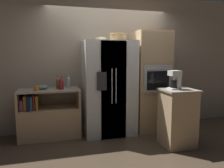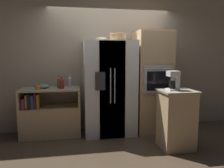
{
  "view_description": "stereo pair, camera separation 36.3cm",
  "coord_description": "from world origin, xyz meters",
  "px_view_note": "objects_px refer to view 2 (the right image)",
  "views": [
    {
      "loc": [
        -1.13,
        -4.06,
        1.55
      ],
      "look_at": [
        -0.04,
        -0.04,
        1.01
      ],
      "focal_mm": 35.0,
      "sensor_mm": 36.0,
      "label": 1
    },
    {
      "loc": [
        -0.77,
        -4.14,
        1.55
      ],
      "look_at": [
        -0.04,
        -0.04,
        1.01
      ],
      "focal_mm": 35.0,
      "sensor_mm": 36.0,
      "label": 2
    }
  ],
  "objects_px": {
    "wicker_basket": "(118,37)",
    "bottle_wide": "(62,83)",
    "fruit_bowl": "(101,39)",
    "bottle_short": "(70,81)",
    "mug": "(38,87)",
    "refrigerator": "(109,88)",
    "coffee_maker": "(174,80)",
    "bottle_tall": "(59,82)",
    "wall_oven": "(152,82)",
    "mixing_bowl": "(44,86)"
  },
  "relations": [
    {
      "from": "wall_oven",
      "to": "mixing_bowl",
      "type": "distance_m",
      "value": 2.15
    },
    {
      "from": "wicker_basket",
      "to": "bottle_short",
      "type": "height_order",
      "value": "wicker_basket"
    },
    {
      "from": "bottle_tall",
      "to": "refrigerator",
      "type": "bearing_deg",
      "value": -7.66
    },
    {
      "from": "fruit_bowl",
      "to": "mug",
      "type": "bearing_deg",
      "value": -176.4
    },
    {
      "from": "refrigerator",
      "to": "bottle_short",
      "type": "bearing_deg",
      "value": 165.51
    },
    {
      "from": "bottle_tall",
      "to": "bottle_short",
      "type": "xyz_separation_m",
      "value": [
        0.2,
        0.07,
        0.0
      ]
    },
    {
      "from": "wall_oven",
      "to": "coffee_maker",
      "type": "relative_size",
      "value": 6.44
    },
    {
      "from": "refrigerator",
      "to": "bottle_tall",
      "type": "relative_size",
      "value": 7.21
    },
    {
      "from": "bottle_short",
      "to": "mug",
      "type": "relative_size",
      "value": 2.07
    },
    {
      "from": "wall_oven",
      "to": "mug",
      "type": "height_order",
      "value": "wall_oven"
    },
    {
      "from": "wicker_basket",
      "to": "bottle_short",
      "type": "distance_m",
      "value": 1.29
    },
    {
      "from": "refrigerator",
      "to": "coffee_maker",
      "type": "distance_m",
      "value": 1.3
    },
    {
      "from": "wicker_basket",
      "to": "bottle_wide",
      "type": "relative_size",
      "value": 1.42
    },
    {
      "from": "wicker_basket",
      "to": "bottle_tall",
      "type": "relative_size",
      "value": 1.25
    },
    {
      "from": "wall_oven",
      "to": "mug",
      "type": "distance_m",
      "value": 2.23
    },
    {
      "from": "fruit_bowl",
      "to": "bottle_wide",
      "type": "xyz_separation_m",
      "value": [
        -0.76,
        -0.01,
        -0.84
      ]
    },
    {
      "from": "refrigerator",
      "to": "wall_oven",
      "type": "distance_m",
      "value": 0.89
    },
    {
      "from": "bottle_short",
      "to": "mixing_bowl",
      "type": "xyz_separation_m",
      "value": [
        -0.49,
        -0.05,
        -0.07
      ]
    },
    {
      "from": "wall_oven",
      "to": "refrigerator",
      "type": "bearing_deg",
      "value": -178.64
    },
    {
      "from": "refrigerator",
      "to": "bottle_wide",
      "type": "xyz_separation_m",
      "value": [
        -0.91,
        0.03,
        0.11
      ]
    },
    {
      "from": "bottle_short",
      "to": "mug",
      "type": "bearing_deg",
      "value": -158.61
    },
    {
      "from": "bottle_tall",
      "to": "fruit_bowl",
      "type": "bearing_deg",
      "value": -5.78
    },
    {
      "from": "fruit_bowl",
      "to": "bottle_short",
      "type": "relative_size",
      "value": 0.87
    },
    {
      "from": "bottle_short",
      "to": "mug",
      "type": "height_order",
      "value": "bottle_short"
    },
    {
      "from": "coffee_maker",
      "to": "mixing_bowl",
      "type": "bearing_deg",
      "value": 155.23
    },
    {
      "from": "bottle_tall",
      "to": "mug",
      "type": "bearing_deg",
      "value": -157.4
    },
    {
      "from": "bottle_wide",
      "to": "mug",
      "type": "bearing_deg",
      "value": -171.78
    },
    {
      "from": "wicker_basket",
      "to": "coffee_maker",
      "type": "xyz_separation_m",
      "value": [
        0.77,
        -0.82,
        -0.75
      ]
    },
    {
      "from": "bottle_tall",
      "to": "bottle_short",
      "type": "distance_m",
      "value": 0.21
    },
    {
      "from": "bottle_tall",
      "to": "coffee_maker",
      "type": "distance_m",
      "value": 2.15
    },
    {
      "from": "fruit_bowl",
      "to": "bottle_wide",
      "type": "distance_m",
      "value": 1.13
    },
    {
      "from": "wall_oven",
      "to": "bottle_wide",
      "type": "relative_size",
      "value": 9.1
    },
    {
      "from": "wicker_basket",
      "to": "mixing_bowl",
      "type": "distance_m",
      "value": 1.72
    },
    {
      "from": "wall_oven",
      "to": "bottle_short",
      "type": "bearing_deg",
      "value": 173.87
    },
    {
      "from": "bottle_tall",
      "to": "coffee_maker",
      "type": "height_order",
      "value": "coffee_maker"
    },
    {
      "from": "refrigerator",
      "to": "bottle_short",
      "type": "distance_m",
      "value": 0.8
    },
    {
      "from": "wicker_basket",
      "to": "refrigerator",
      "type": "bearing_deg",
      "value": 164.54
    },
    {
      "from": "bottle_short",
      "to": "mixing_bowl",
      "type": "height_order",
      "value": "bottle_short"
    },
    {
      "from": "bottle_tall",
      "to": "mixing_bowl",
      "type": "bearing_deg",
      "value": 176.59
    },
    {
      "from": "wall_oven",
      "to": "mug",
      "type": "bearing_deg",
      "value": -178.71
    },
    {
      "from": "bottle_tall",
      "to": "bottle_wide",
      "type": "relative_size",
      "value": 1.14
    },
    {
      "from": "mug",
      "to": "coffee_maker",
      "type": "bearing_deg",
      "value": -20.13
    },
    {
      "from": "bottle_short",
      "to": "coffee_maker",
      "type": "distance_m",
      "value": 2.01
    },
    {
      "from": "wicker_basket",
      "to": "mixing_bowl",
      "type": "relative_size",
      "value": 1.47
    },
    {
      "from": "bottle_short",
      "to": "bottle_wide",
      "type": "bearing_deg",
      "value": -130.81
    },
    {
      "from": "fruit_bowl",
      "to": "mixing_bowl",
      "type": "relative_size",
      "value": 1.04
    },
    {
      "from": "mug",
      "to": "mixing_bowl",
      "type": "xyz_separation_m",
      "value": [
        0.09,
        0.18,
        -0.0
      ]
    },
    {
      "from": "wall_oven",
      "to": "wicker_basket",
      "type": "height_order",
      "value": "wall_oven"
    },
    {
      "from": "refrigerator",
      "to": "coffee_maker",
      "type": "height_order",
      "value": "refrigerator"
    },
    {
      "from": "fruit_bowl",
      "to": "mixing_bowl",
      "type": "xyz_separation_m",
      "value": [
        -1.12,
        0.1,
        -0.9
      ]
    }
  ]
}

